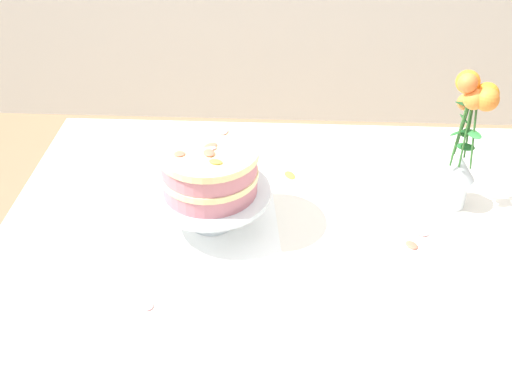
# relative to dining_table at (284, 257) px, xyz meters

# --- Properties ---
(dining_table) EXTENTS (1.40, 1.00, 0.74)m
(dining_table) POSITION_rel_dining_table_xyz_m (0.00, 0.00, 0.00)
(dining_table) COLOR white
(dining_table) RESTS_ON ground
(linen_napkin) EXTENTS (0.36, 0.36, 0.00)m
(linen_napkin) POSITION_rel_dining_table_xyz_m (-0.18, 0.01, 0.09)
(linen_napkin) COLOR white
(linen_napkin) RESTS_ON dining_table
(cake_stand) EXTENTS (0.29, 0.29, 0.10)m
(cake_stand) POSITION_rel_dining_table_xyz_m (-0.18, 0.01, 0.17)
(cake_stand) COLOR silver
(cake_stand) RESTS_ON linen_napkin
(layer_cake) EXTENTS (0.23, 0.23, 0.12)m
(layer_cake) POSITION_rel_dining_table_xyz_m (-0.18, 0.01, 0.25)
(layer_cake) COLOR #CC7A84
(layer_cake) RESTS_ON cake_stand
(flower_vase) EXTENTS (0.10, 0.11, 0.37)m
(flower_vase) POSITION_rel_dining_table_xyz_m (0.42, 0.12, 0.28)
(flower_vase) COLOR silver
(flower_vase) RESTS_ON dining_table
(loose_petal_0) EXTENTS (0.04, 0.04, 0.01)m
(loose_petal_0) POSITION_rel_dining_table_xyz_m (0.30, -0.05, 0.09)
(loose_petal_0) COLOR #E56B51
(loose_petal_0) RESTS_ON dining_table
(loose_petal_1) EXTENTS (0.04, 0.05, 0.00)m
(loose_petal_1) POSITION_rel_dining_table_xyz_m (0.01, 0.23, 0.09)
(loose_petal_1) COLOR yellow
(loose_petal_1) RESTS_ON dining_table
(loose_petal_2) EXTENTS (0.04, 0.04, 0.01)m
(loose_petal_2) POSITION_rel_dining_table_xyz_m (0.33, -0.00, 0.09)
(loose_petal_2) COLOR pink
(loose_petal_2) RESTS_ON dining_table
(loose_petal_3) EXTENTS (0.04, 0.04, 0.01)m
(loose_petal_3) POSITION_rel_dining_table_xyz_m (-0.29, -0.27, 0.09)
(loose_petal_3) COLOR pink
(loose_petal_3) RESTS_ON dining_table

